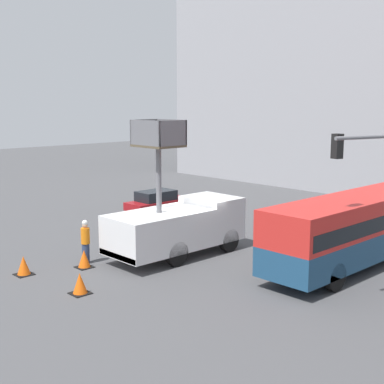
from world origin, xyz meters
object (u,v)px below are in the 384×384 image
object	(u,v)px
utility_truck	(178,224)
city_bus	(354,226)
traffic_cone_far_side	(24,266)
parked_car_curbside	(158,201)
traffic_cone_mid_road	(80,284)
traffic_cone_near_truck	(84,259)
road_worker_near_truck	(86,241)
road_worker_directing	(292,250)

from	to	relation	value
utility_truck	city_bus	world-z (taller)	utility_truck
traffic_cone_far_side	parked_car_curbside	distance (m)	13.42
traffic_cone_mid_road	traffic_cone_far_side	xyz separation A→B (m)	(-3.46, -0.49, -0.00)
city_bus	parked_car_curbside	size ratio (longest dim) A/B	2.37
traffic_cone_near_truck	road_worker_near_truck	bearing A→B (deg)	140.69
traffic_cone_near_truck	traffic_cone_far_side	distance (m)	2.47
road_worker_directing	traffic_cone_near_truck	bearing A→B (deg)	-99.36
road_worker_near_truck	traffic_cone_far_side	world-z (taller)	road_worker_near_truck
road_worker_near_truck	traffic_cone_near_truck	world-z (taller)	road_worker_near_truck
city_bus	traffic_cone_near_truck	bearing A→B (deg)	121.73
traffic_cone_near_truck	traffic_cone_far_side	world-z (taller)	traffic_cone_far_side
city_bus	traffic_cone_near_truck	xyz separation A→B (m)	(-7.77, -8.37, -1.42)
city_bus	traffic_cone_far_side	distance (m)	13.81
parked_car_curbside	traffic_cone_far_side	bearing A→B (deg)	-63.83
city_bus	parked_car_curbside	distance (m)	14.65
utility_truck	traffic_cone_mid_road	world-z (taller)	utility_truck
road_worker_near_truck	traffic_cone_near_truck	bearing A→B (deg)	103.34
road_worker_near_truck	road_worker_directing	size ratio (longest dim) A/B	1.06
road_worker_near_truck	traffic_cone_mid_road	distance (m)	3.84
utility_truck	road_worker_near_truck	world-z (taller)	utility_truck
city_bus	traffic_cone_far_side	world-z (taller)	city_bus
city_bus	road_worker_near_truck	bearing A→B (deg)	118.66
city_bus	traffic_cone_near_truck	size ratio (longest dim) A/B	13.37
utility_truck	road_worker_near_truck	bearing A→B (deg)	-117.10
utility_truck	road_worker_directing	distance (m)	5.34
road_worker_near_truck	parked_car_curbside	size ratio (longest dim) A/B	0.45
road_worker_near_truck	traffic_cone_mid_road	xyz separation A→B (m)	(3.08, -2.21, -0.60)
city_bus	road_worker_directing	world-z (taller)	city_bus
traffic_cone_near_truck	traffic_cone_mid_road	bearing A→B (deg)	-34.99
traffic_cone_mid_road	utility_truck	bearing A→B (deg)	101.49
city_bus	road_worker_directing	distance (m)	2.92
traffic_cone_mid_road	traffic_cone_far_side	bearing A→B (deg)	-171.92
utility_truck	parked_car_curbside	xyz separation A→B (m)	(-8.18, 5.66, -0.76)
utility_truck	traffic_cone_mid_road	bearing A→B (deg)	-78.51
utility_truck	traffic_cone_near_truck	distance (m)	4.44
parked_car_curbside	road_worker_directing	bearing A→B (deg)	-15.95
city_bus	traffic_cone_mid_road	distance (m)	11.52
road_worker_directing	parked_car_curbside	distance (m)	13.66
city_bus	road_worker_near_truck	world-z (taller)	city_bus
road_worker_near_truck	parked_car_curbside	xyz separation A→B (m)	(-6.30, 9.33, -0.27)
utility_truck	parked_car_curbside	distance (m)	9.97
road_worker_directing	traffic_cone_near_truck	xyz separation A→B (m)	(-6.36, -5.97, -0.54)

